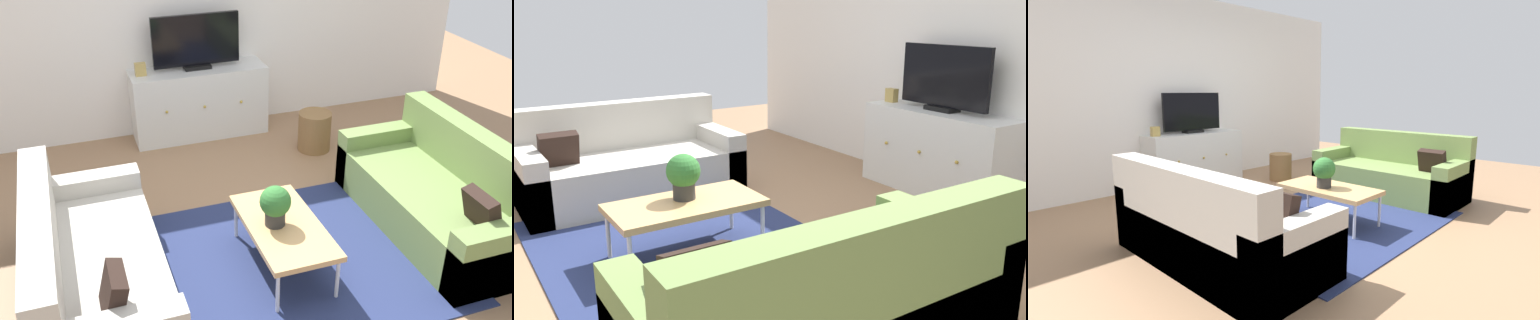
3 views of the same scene
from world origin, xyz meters
TOP-DOWN VIEW (x-y plane):
  - ground_plane at (0.00, 0.00)m, footprint 10.00×10.00m
  - wall_back at (0.00, 2.55)m, footprint 6.40×0.12m
  - area_rug at (0.00, -0.15)m, footprint 2.50×1.90m
  - couch_left_side at (-1.44, -0.10)m, footprint 0.86×1.85m
  - couch_right_side at (1.44, -0.10)m, footprint 0.86×1.85m
  - coffee_table at (-0.02, -0.18)m, footprint 0.53×1.01m
  - potted_plant at (-0.08, -0.16)m, footprint 0.23×0.23m
  - tv_console at (-0.02, 2.27)m, footprint 1.43×0.47m
  - flat_screen_tv at (-0.02, 2.29)m, footprint 0.92×0.16m
  - mantel_clock at (-0.61, 2.27)m, footprint 0.11×0.07m
  - wicker_basket at (1.01, 1.52)m, footprint 0.34×0.34m

SIDE VIEW (x-z plane):
  - ground_plane at x=0.00m, z-range 0.00..0.00m
  - area_rug at x=0.00m, z-range 0.00..0.01m
  - wicker_basket at x=1.01m, z-range 0.00..0.41m
  - couch_left_side at x=-1.44m, z-range -0.14..0.68m
  - couch_right_side at x=1.44m, z-range -0.14..0.68m
  - coffee_table at x=-0.02m, z-range 0.16..0.54m
  - tv_console at x=-0.02m, z-range 0.00..0.75m
  - potted_plant at x=-0.08m, z-range 0.40..0.71m
  - mantel_clock at x=-0.61m, z-range 0.75..0.88m
  - flat_screen_tv at x=-0.02m, z-range 0.75..1.32m
  - wall_back at x=0.00m, z-range 0.00..2.70m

